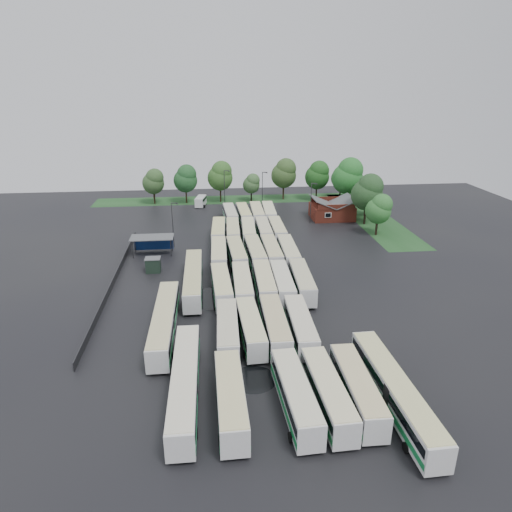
{
  "coord_description": "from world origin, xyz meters",
  "views": [
    {
      "loc": [
        -5.85,
        -63.47,
        31.31
      ],
      "look_at": [
        2.0,
        12.0,
        2.5
      ],
      "focal_mm": 32.0,
      "sensor_mm": 36.0,
      "label": 1
    }
  ],
  "objects": [
    {
      "name": "artic_bus_west_c",
      "position": [
        -12.37,
        -9.49,
        1.98
      ],
      "size": [
        2.82,
        19.21,
        3.56
      ],
      "rotation": [
        0.0,
        0.0,
        -0.0
      ],
      "color": "silver",
      "rests_on": "ground"
    },
    {
      "name": "tree_north_2",
      "position": [
        -2.59,
        62.42,
        7.41
      ],
      "size": [
        6.95,
        6.95,
        11.51
      ],
      "color": "black",
      "rests_on": "ground"
    },
    {
      "name": "ground",
      "position": [
        0.0,
        0.0,
        0.0
      ],
      "size": [
        160.0,
        160.0,
        0.0
      ],
      "primitive_type": "plane",
      "color": "black",
      "rests_on": "ground"
    },
    {
      "name": "lamp_post_back_w",
      "position": [
        -1.7,
        55.68,
        5.84
      ],
      "size": [
        1.55,
        0.3,
        10.06
      ],
      "color": "#2D2D30",
      "rests_on": "ground"
    },
    {
      "name": "puddle_2",
      "position": [
        -5.92,
        0.82,
        0.0
      ],
      "size": [
        7.83,
        7.83,
        0.01
      ],
      "primitive_type": "cylinder",
      "color": "black",
      "rests_on": "ground"
    },
    {
      "name": "bus_r1c0",
      "position": [
        -4.2,
        -12.61,
        1.91
      ],
      "size": [
        2.96,
        12.54,
        3.47
      ],
      "rotation": [
        0.0,
        0.0,
        -0.03
      ],
      "color": "silver",
      "rests_on": "ground"
    },
    {
      "name": "bus_r4c0",
      "position": [
        -4.22,
        28.49,
        1.96
      ],
      "size": [
        3.31,
        12.91,
        3.56
      ],
      "rotation": [
        0.0,
        0.0,
        -0.05
      ],
      "color": "silver",
      "rests_on": "ground"
    },
    {
      "name": "grass_strip_north",
      "position": [
        2.0,
        64.8,
        0.01
      ],
      "size": [
        80.0,
        10.0,
        0.01
      ],
      "primitive_type": "cube",
      "color": "#1D481E",
      "rests_on": "ground"
    },
    {
      "name": "lamp_post_back_e",
      "position": [
        8.33,
        55.32,
        5.52
      ],
      "size": [
        1.46,
        0.29,
        9.51
      ],
      "color": "#2D2D30",
      "rests_on": "ground"
    },
    {
      "name": "bus_r3c2",
      "position": [
        2.15,
        14.93,
        1.97
      ],
      "size": [
        3.13,
        12.93,
        3.58
      ],
      "rotation": [
        0.0,
        0.0,
        0.03
      ],
      "color": "silver",
      "rests_on": "ground"
    },
    {
      "name": "lamp_post_nw",
      "position": [
        -13.3,
        25.6,
        5.36
      ],
      "size": [
        1.42,
        0.28,
        9.23
      ],
      "color": "#2D2D30",
      "rests_on": "ground"
    },
    {
      "name": "tree_east_4",
      "position": [
        32.62,
        60.72,
        7.01
      ],
      "size": [
        6.58,
        6.58,
        10.9
      ],
      "color": "black",
      "rests_on": "ground"
    },
    {
      "name": "bus_r1c3",
      "position": [
        5.2,
        -12.54,
        1.94
      ],
      "size": [
        3.01,
        12.74,
        3.53
      ],
      "rotation": [
        0.0,
        0.0,
        -0.03
      ],
      "color": "silver",
      "rests_on": "ground"
    },
    {
      "name": "tree_north_1",
      "position": [
        -12.12,
        62.11,
        6.92
      ],
      "size": [
        6.49,
        6.49,
        10.76
      ],
      "color": "black",
      "rests_on": "ground"
    },
    {
      "name": "puddle_0",
      "position": [
        -1.66,
        -20.51,
        0.0
      ],
      "size": [
        5.31,
        5.31,
        0.01
      ],
      "primitive_type": "cylinder",
      "color": "black",
      "rests_on": "ground"
    },
    {
      "name": "bus_r2c3",
      "position": [
        5.02,
        1.15,
        1.93
      ],
      "size": [
        2.97,
        12.66,
        3.51
      ],
      "rotation": [
        0.0,
        0.0,
        -0.02
      ],
      "color": "silver",
      "rests_on": "ground"
    },
    {
      "name": "tree_east_3",
      "position": [
        30.5,
        52.3,
        8.67
      ],
      "size": [
        8.13,
        8.13,
        13.47
      ],
      "color": "black",
      "rests_on": "ground"
    },
    {
      "name": "bus_r5c2",
      "position": [
        2.16,
        41.98,
        1.88
      ],
      "size": [
        3.02,
        12.34,
        3.41
      ],
      "rotation": [
        0.0,
        0.0,
        0.03
      ],
      "color": "silver",
      "rests_on": "ground"
    },
    {
      "name": "bus_r2c1",
      "position": [
        -1.29,
        0.93,
        1.95
      ],
      "size": [
        2.89,
        12.78,
        3.55
      ],
      "rotation": [
        0.0,
        0.0,
        -0.01
      ],
      "color": "silver",
      "rests_on": "ground"
    },
    {
      "name": "tree_east_2",
      "position": [
        32.95,
        43.91,
        6.13
      ],
      "size": [
        5.76,
        5.76,
        9.53
      ],
      "color": "black",
      "rests_on": "ground"
    },
    {
      "name": "bus_r2c0",
      "position": [
        -4.51,
        0.93,
        1.92
      ],
      "size": [
        3.16,
        12.65,
        3.5
      ],
      "rotation": [
        0.0,
        0.0,
        0.04
      ],
      "color": "silver",
      "rests_on": "ground"
    },
    {
      "name": "bus_r5c4",
      "position": [
        8.28,
        42.13,
        1.93
      ],
      "size": [
        3.25,
        12.72,
        3.51
      ],
      "rotation": [
        0.0,
        0.0,
        -0.05
      ],
      "color": "silver",
      "rests_on": "ground"
    },
    {
      "name": "minibus",
      "position": [
        -8.28,
        58.32,
        1.43
      ],
      "size": [
        3.19,
        6.18,
        2.57
      ],
      "rotation": [
        0.0,
        0.0,
        -0.18
      ],
      "color": "silver",
      "rests_on": "ground"
    },
    {
      "name": "brick_building",
      "position": [
        24.0,
        42.77,
        1.87
      ],
      "size": [
        10.07,
        8.6,
        5.39
      ],
      "color": "maroon",
      "rests_on": "ground"
    },
    {
      "name": "bus_r1c1",
      "position": [
        -1.19,
        -12.09,
        1.87
      ],
      "size": [
        3.14,
        12.34,
        3.41
      ],
      "rotation": [
        0.0,
        0.0,
        0.05
      ],
      "color": "silver",
      "rests_on": "ground"
    },
    {
      "name": "tree_north_6",
      "position": [
        32.26,
        64.05,
        6.11
      ],
      "size": [
        5.74,
        5.74,
        9.5
      ],
      "color": "black",
      "rests_on": "ground"
    },
    {
      "name": "tree_north_0",
      "position": [
        -20.83,
        62.02,
        6.31
      ],
      "size": [
        5.94,
        5.93,
        9.82
      ],
      "color": "black",
      "rests_on": "ground"
    },
    {
      "name": "bus_r2c2",
      "position": [
        2.19,
        1.45,
        1.95
      ],
      "size": [
        2.97,
        12.82,
        3.55
      ],
      "rotation": [
        0.0,
        0.0,
        -0.02
      ],
      "color": "silver",
      "rests_on": "ground"
    },
    {
      "name": "bus_r5c3",
      "position": [
        5.34,
        41.98,
        1.95
      ],
      "size": [
        2.94,
        12.77,
        3.54
      ],
      "rotation": [
        0.0,
        0.0,
        -0.02
      ],
      "color": "silver",
      "rests_on": "ground"
    },
    {
      "name": "bus_r0c3",
      "position": [
        5.32,
        -26.17,
        1.94
      ],
      "size": [
        3.13,
        12.76,
        3.53
      ],
      "rotation": [
        0.0,
        0.0,
        0.04
      ],
      "color": "silver",
      "rests_on": "ground"
    },
    {
      "name": "bus_r0c0",
      "position": [
        -4.5,
        -26.03,
        1.97
      ],
      "size": [
        2.92,
        12.88,
        3.57
      ],
      "rotation": [
        0.0,
        0.0,
        0.01
      ],
      "color": "silver",
      "rests_on": "ground"
    },
    {
      "name": "bus_r0c2",
      "position": [
        2.02,
        -26.23,
        1.95
      ],
      "size": [
        3.31,
        12.86,
        3.55
      ],
      "rotation": [
        0.0,
        0.0,
        0.05
      ],
      "color": "silver",
      "rests_on": "ground"
    },
    {
      "name": "bus_r4c2",
      "position": [
        2.09,
        28.19,
        1.93
      ],
      "size": [
        3.29,
        12.7,
        3.5
      ],
      "rotation": [
        0.0,
        0.0,
        -0.05
      ],
      "color": "silver",
      "rests_on": "ground"
    },
    {
      "name": "artic_bus_east",
      "position": [
        12.17,
        -26.64,
        1.95
      ],
      "size": [
        3.17,
        19.02,
        3.52
      ],
      "rotation": [
        0.0,
        0.0,
        0.03
      ],
      "color": "silver",
      "rests_on": "ground"
    },
    {
      "name": "puddle_4",
      "position": [
        12.33,
        -15.55,
        0.0
      ],
      "size": [
        3.28,
        3.28,
        0.01
      ],
      "primitive_type": "cylinder",
      "color": "black",
      "rests_on": "ground"
    },
    {
      "name": "artic_bus_west_b",
      "position": [
        -8.94,
        4.34,
        1.97
      ],
      "size": [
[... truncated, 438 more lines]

